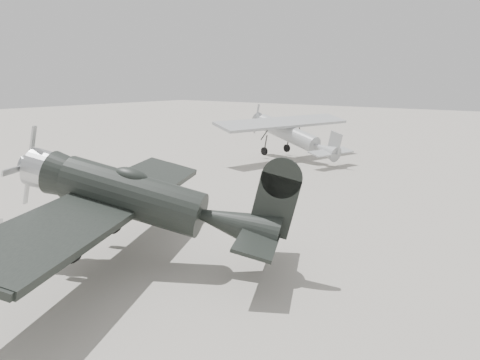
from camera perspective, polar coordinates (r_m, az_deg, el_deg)
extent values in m
plane|color=#A59D92|center=(16.95, -4.78, -7.61)|extent=(160.00, 160.00, 0.00)
cylinder|color=black|center=(14.83, -12.83, -2.11)|extent=(4.58, 3.24, 1.41)
cone|color=black|center=(13.84, -0.16, -2.62)|extent=(2.92, 2.34, 1.30)
cylinder|color=#B7BABC|center=(16.29, -22.75, -1.49)|extent=(1.37, 1.52, 1.24)
cone|color=#B7BABC|center=(16.63, -24.48, -1.37)|extent=(0.57, 0.66, 0.56)
cube|color=#B7BABC|center=(16.59, -24.28, -1.39)|extent=(0.14, 0.19, 2.61)
ellipsoid|color=black|center=(14.77, -13.66, 0.27)|extent=(1.29, 1.11, 0.46)
cube|color=black|center=(15.21, -15.19, -3.25)|extent=(7.31, 11.70, 0.22)
cube|color=black|center=(13.70, 3.14, -2.57)|extent=(2.88, 4.26, 0.10)
cube|color=black|center=(13.49, 3.82, 0.90)|extent=(1.12, 0.63, 1.81)
cylinder|color=black|center=(14.69, -18.65, -9.69)|extent=(0.68, 0.45, 0.68)
cylinder|color=black|center=(16.94, -14.16, -6.46)|extent=(0.68, 0.45, 0.68)
cylinder|color=#333333|center=(14.46, -18.83, -7.21)|extent=(0.15, 0.15, 1.41)
cylinder|color=#333333|center=(16.74, -14.28, -4.28)|extent=(0.15, 0.15, 1.41)
cylinder|color=black|center=(13.80, 4.15, -4.55)|extent=(0.23, 0.17, 0.22)
cylinder|color=#B0B3B5|center=(34.16, 5.79, 5.75)|extent=(5.61, 2.37, 1.16)
cone|color=#B0B3B5|center=(31.67, 10.54, 5.10)|extent=(2.09, 1.46, 1.06)
cone|color=#B0B3B5|center=(36.37, 2.37, 6.20)|extent=(0.87, 1.21, 1.10)
cube|color=#B0B3B5|center=(36.69, 1.93, 6.26)|extent=(0.08, 0.16, 2.32)
cube|color=#B0B3B5|center=(34.39, 5.32, 6.91)|extent=(4.58, 11.77, 0.19)
cube|color=#B0B3B5|center=(31.33, 11.28, 5.09)|extent=(1.74, 3.71, 0.08)
cube|color=#B0B3B5|center=(31.19, 11.48, 6.32)|extent=(0.95, 0.30, 1.37)
cylinder|color=black|center=(34.18, 3.35, 3.08)|extent=(0.61, 0.28, 0.59)
cylinder|color=black|center=(35.78, 6.10, 3.45)|extent=(0.61, 0.28, 0.59)
cylinder|color=#333333|center=(34.09, 3.36, 4.08)|extent=(0.11, 0.11, 1.27)
cylinder|color=#333333|center=(35.69, 6.12, 4.40)|extent=(0.11, 0.11, 1.27)
cylinder|color=black|center=(31.24, 11.55, 4.37)|extent=(0.20, 0.12, 0.19)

